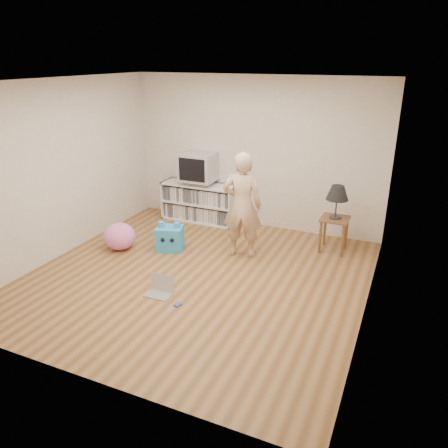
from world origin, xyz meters
The scene contains 13 objects.
ground centered at (0.00, 0.00, 0.00)m, with size 4.50×4.50×0.00m, color brown.
walls centered at (0.00, 0.00, 1.30)m, with size 4.52×4.52×2.60m.
ceiling centered at (0.00, 0.00, 2.60)m, with size 4.50×4.50×0.01m, color white.
media_unit centered at (-0.98, 2.04, 0.35)m, with size 1.40×0.45×0.70m.
dvd_deck centered at (-0.98, 2.02, 0.73)m, with size 0.45×0.35×0.07m, color gray.
crt_tv centered at (-0.98, 2.02, 1.02)m, with size 0.60×0.53×0.50m.
side_table centered at (1.55, 1.65, 0.42)m, with size 0.42×0.42×0.55m.
table_lamp centered at (1.55, 1.65, 0.94)m, with size 0.34×0.34×0.52m.
person centered at (0.30, 0.92, 0.81)m, with size 0.59×0.39×1.61m, color beige.
laptop centered at (-0.23, -0.58, 0.06)m, with size 0.34×0.27×0.23m.
playing_cards centered at (0.13, -0.76, 0.01)m, with size 0.07×0.09×0.02m, color #404DAC.
plush_blue centered at (-0.80, 0.65, 0.20)m, with size 0.48×0.42×0.46m.
plush_pink centered at (-1.55, 0.35, 0.21)m, with size 0.50×0.50×0.42m, color pink.
Camera 1 is at (2.53, -4.79, 2.90)m, focal length 35.00 mm.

